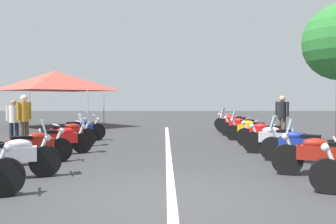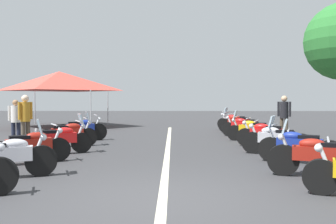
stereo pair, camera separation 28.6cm
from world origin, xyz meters
TOP-DOWN VIEW (x-y plane):
  - ground_plane at (0.00, 0.00)m, footprint 80.00×80.00m
  - lane_centre_stripe at (4.69, 0.00)m, footprint 19.08×0.16m
  - motorcycle_left_row_1 at (1.47, 3.28)m, footprint 0.93×1.98m
  - motorcycle_left_row_2 at (3.11, 3.47)m, footprint 1.19×1.86m
  - motorcycle_left_row_3 at (4.63, 3.21)m, footprint 1.07×1.83m
  - motorcycle_left_row_4 at (6.26, 3.43)m, footprint 0.96×1.94m
  - motorcycle_left_row_5 at (7.89, 3.42)m, footprint 0.98×1.95m
  - motorcycle_right_row_1 at (1.59, -3.23)m, footprint 0.98×2.09m
  - motorcycle_right_row_2 at (3.22, -3.36)m, footprint 1.15×1.90m
  - motorcycle_right_row_3 at (4.62, -3.21)m, footprint 1.00×1.94m
  - motorcycle_right_row_4 at (6.26, -3.36)m, footprint 1.07×1.94m
  - motorcycle_right_row_5 at (7.91, -3.28)m, footprint 0.98×2.01m
  - motorcycle_right_row_6 at (9.42, -3.22)m, footprint 1.19×1.80m
  - motorcycle_right_row_7 at (11.15, -3.31)m, footprint 1.05×1.88m
  - motorcycle_right_row_8 at (12.64, -3.42)m, footprint 1.13×1.78m
  - bystander_0 at (6.86, 5.51)m, footprint 0.32×0.52m
  - bystander_2 at (6.08, 4.83)m, footprint 0.45×0.34m
  - bystander_3 at (8.25, -4.58)m, footprint 0.32×0.48m
  - event_tent at (14.36, 6.35)m, footprint 5.22×5.22m

SIDE VIEW (x-z plane):
  - ground_plane at x=0.00m, z-range 0.00..0.00m
  - lane_centre_stripe at x=4.69m, z-range 0.00..0.01m
  - motorcycle_right_row_8 at x=12.64m, z-range -0.05..0.94m
  - motorcycle_right_row_6 at x=9.42m, z-range -0.04..0.94m
  - motorcycle_right_row_4 at x=6.26m, z-range -0.04..0.95m
  - motorcycle_left_row_2 at x=3.11m, z-range -0.04..0.95m
  - motorcycle_right_row_5 at x=7.91m, z-range -0.14..1.06m
  - motorcycle_left_row_3 at x=4.63m, z-range -0.14..1.06m
  - motorcycle_right_row_3 at x=4.62m, z-range -0.04..0.96m
  - motorcycle_left_row_4 at x=6.26m, z-range -0.14..1.07m
  - motorcycle_left_row_5 at x=7.89m, z-range -0.04..0.98m
  - motorcycle_right_row_2 at x=3.22m, z-range -0.14..1.08m
  - motorcycle_left_row_1 at x=1.47m, z-range -0.14..1.09m
  - motorcycle_right_row_7 at x=11.15m, z-range -0.14..1.09m
  - motorcycle_right_row_1 at x=1.59m, z-range -0.14..1.09m
  - bystander_0 at x=6.86m, z-range 0.13..1.75m
  - bystander_3 at x=8.25m, z-range 0.16..1.93m
  - bystander_2 at x=6.08m, z-range 0.16..1.94m
  - event_tent at x=14.36m, z-range 1.05..4.25m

